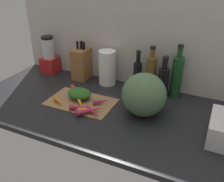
{
  "coord_description": "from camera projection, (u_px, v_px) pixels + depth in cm",
  "views": [
    {
      "loc": [
        57.92,
        -116.16,
        78.8
      ],
      "look_at": [
        4.79,
        -0.95,
        12.16
      ],
      "focal_mm": 40.24,
      "sensor_mm": 36.0,
      "label": 1
    }
  ],
  "objects": [
    {
      "name": "carrot_7",
      "position": [
        93.0,
        112.0,
        1.42
      ],
      "size": [
        11.95,
        7.71,
        3.03
      ],
      "primitive_type": "cone",
      "rotation": [
        0.0,
        1.57,
        -0.44
      ],
      "color": "#B2264C",
      "rests_on": "cutting_board"
    },
    {
      "name": "cutting_board",
      "position": [
        81.0,
        102.0,
        1.56
      ],
      "size": [
        41.43,
        25.65,
        0.8
      ],
      "primitive_type": "cube",
      "color": "#997047",
      "rests_on": "ground_plane"
    },
    {
      "name": "bottle_2",
      "position": [
        163.0,
        81.0,
        1.59
      ],
      "size": [
        6.76,
        6.76,
        26.89
      ],
      "color": "black",
      "rests_on": "ground_plane"
    },
    {
      "name": "carrot_0",
      "position": [
        59.0,
        101.0,
        1.52
      ],
      "size": [
        10.3,
        7.54,
        3.01
      ],
      "primitive_type": "cone",
      "rotation": [
        0.0,
        1.57,
        -0.51
      ],
      "color": "orange",
      "rests_on": "cutting_board"
    },
    {
      "name": "bottle_1",
      "position": [
        151.0,
        74.0,
        1.62
      ],
      "size": [
        6.49,
        6.49,
        31.88
      ],
      "color": "brown",
      "rests_on": "ground_plane"
    },
    {
      "name": "knife_block",
      "position": [
        82.0,
        64.0,
        1.83
      ],
      "size": [
        10.23,
        13.8,
        27.94
      ],
      "color": "#915C33",
      "rests_on": "ground_plane"
    },
    {
      "name": "winter_squash",
      "position": [
        144.0,
        95.0,
        1.39
      ],
      "size": [
        24.99,
        24.41,
        24.68
      ],
      "primitive_type": "ellipsoid",
      "color": "#4C6B47",
      "rests_on": "ground_plane"
    },
    {
      "name": "carrot_3",
      "position": [
        76.0,
        90.0,
        1.67
      ],
      "size": [
        11.46,
        8.69,
        2.82
      ],
      "primitive_type": "cone",
      "rotation": [
        0.0,
        1.57,
        -0.57
      ],
      "color": "red",
      "rests_on": "cutting_board"
    },
    {
      "name": "ground_plane",
      "position": [
        105.0,
        109.0,
        1.52
      ],
      "size": [
        170.0,
        80.0,
        3.0
      ],
      "primitive_type": "cube",
      "color": "black"
    },
    {
      "name": "carrot_greens_pile",
      "position": [
        79.0,
        94.0,
        1.58
      ],
      "size": [
        15.41,
        11.85,
        6.52
      ],
      "primitive_type": "ellipsoid",
      "color": "#2D6023",
      "rests_on": "cutting_board"
    },
    {
      "name": "wall_back",
      "position": [
        130.0,
        41.0,
        1.68
      ],
      "size": [
        170.0,
        3.0,
        60.0
      ],
      "primitive_type": "cube",
      "color": "#BCB7AD",
      "rests_on": "ground_plane"
    },
    {
      "name": "carrot_6",
      "position": [
        90.0,
        110.0,
        1.43
      ],
      "size": [
        14.18,
        14.5,
        3.42
      ],
      "primitive_type": "cone",
      "rotation": [
        0.0,
        1.57,
        0.8
      ],
      "color": "#B2264C",
      "rests_on": "cutting_board"
    },
    {
      "name": "blender_appliance",
      "position": [
        49.0,
        57.0,
        1.93
      ],
      "size": [
        11.66,
        11.66,
        28.46
      ],
      "color": "red",
      "rests_on": "ground_plane"
    },
    {
      "name": "carrot_5",
      "position": [
        101.0,
        101.0,
        1.52
      ],
      "size": [
        9.68,
        9.05,
        3.01
      ],
      "primitive_type": "cone",
      "rotation": [
        0.0,
        1.57,
        0.72
      ],
      "color": "#B2264C",
      "rests_on": "cutting_board"
    },
    {
      "name": "carrot_2",
      "position": [
        80.0,
        108.0,
        1.46
      ],
      "size": [
        12.72,
        7.18,
        3.25
      ],
      "primitive_type": "cone",
      "rotation": [
        0.0,
        1.57,
        0.34
      ],
      "color": "#B2264C",
      "rests_on": "cutting_board"
    },
    {
      "name": "carrot_1",
      "position": [
        80.0,
        102.0,
        1.52
      ],
      "size": [
        13.81,
        14.6,
        3.28
      ],
      "primitive_type": "cone",
      "rotation": [
        0.0,
        1.57,
        -0.83
      ],
      "color": "orange",
      "rests_on": "cutting_board"
    },
    {
      "name": "paper_towel_roll",
      "position": [
        107.0,
        68.0,
        1.74
      ],
      "size": [
        11.78,
        11.78,
        24.22
      ],
      "primitive_type": "cylinder",
      "color": "white",
      "rests_on": "ground_plane"
    },
    {
      "name": "carrot_4",
      "position": [
        90.0,
        109.0,
        1.45
      ],
      "size": [
        13.25,
        9.67,
        2.67
      ],
      "primitive_type": "cone",
      "rotation": [
        0.0,
        1.57,
        0.56
      ],
      "color": "orange",
      "rests_on": "cutting_board"
    },
    {
      "name": "bottle_0",
      "position": [
        137.0,
        75.0,
        1.66
      ],
      "size": [
        5.61,
        5.61,
        27.72
      ],
      "color": "black",
      "rests_on": "ground_plane"
    },
    {
      "name": "bottle_3",
      "position": [
        177.0,
        76.0,
        1.57
      ],
      "size": [
        7.06,
        7.06,
        34.32
      ],
      "color": "#19421E",
      "rests_on": "ground_plane"
    }
  ]
}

